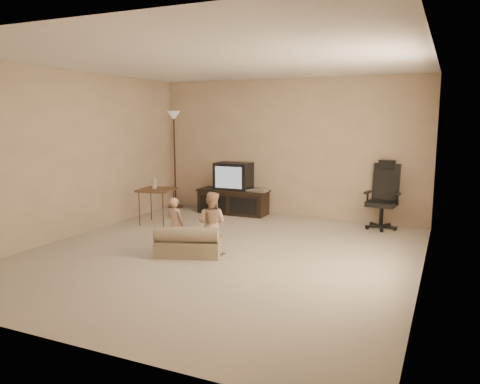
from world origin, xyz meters
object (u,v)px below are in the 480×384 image
Objects in this scene: tv_stand at (234,193)px; side_table at (156,190)px; toddler_right at (212,223)px; floor_lamp at (174,138)px; office_chair at (383,204)px; toddler_left at (175,224)px; child_sofa at (188,244)px.

tv_stand is 1.67× the size of side_table.
toddler_right is (1.71, -1.22, -0.16)m from side_table.
toddler_right is at bearing -49.75° from floor_lamp.
side_table is 1.66m from floor_lamp.
floor_lamp reaches higher than office_chair.
floor_lamp is (-0.48, 1.36, 0.82)m from side_table.
floor_lamp is at bearing 176.78° from tv_stand.
toddler_right is at bearing -168.40° from toddler_left.
toddler_left reaches higher than child_sofa.
side_table is 1.75m from toddler_left.
toddler_right reaches higher than side_table.
side_table is 2.10m from toddler_right.
toddler_left is at bearing -57.95° from floor_lamp.
toddler_right is (-1.87, -2.45, 0.02)m from office_chair.
floor_lamp is at bearing -51.35° from toddler_right.
side_table reaches higher than child_sofa.
floor_lamp reaches higher than side_table.
office_chair is at bearing 19.05° from side_table.
office_chair is 3.79m from side_table.
side_table is at bearing 116.63° from child_sofa.
office_chair is 0.58× the size of floor_lamp.
toddler_right is (2.19, -2.58, -0.99)m from floor_lamp.
tv_stand is 1.66m from floor_lamp.
side_table is at bearing -70.58° from floor_lamp.
toddler_left is at bearing -47.44° from side_table.
side_table is at bearing -123.50° from tv_stand.
office_chair is 1.18× the size of child_sofa.
tv_stand is 1.56m from side_table.
tv_stand is at bearing 57.19° from side_table.
tv_stand is at bearing -72.71° from toddler_right.
child_sofa is 0.39m from toddler_left.
child_sofa is (-2.11, -2.67, -0.23)m from office_chair.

